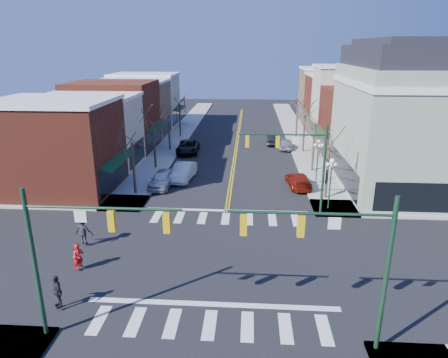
% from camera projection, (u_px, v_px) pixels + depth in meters
% --- Properties ---
extents(ground, '(160.00, 160.00, 0.00)m').
position_uv_depth(ground, '(219.00, 259.00, 24.88)').
color(ground, black).
rests_on(ground, ground).
extents(sidewalk_left, '(3.50, 70.00, 0.15)m').
position_uv_depth(sidewalk_left, '(155.00, 165.00, 44.34)').
color(sidewalk_left, '#9E9B93').
rests_on(sidewalk_left, ground).
extents(sidewalk_right, '(3.50, 70.00, 0.15)m').
position_uv_depth(sidewalk_right, '(314.00, 168.00, 43.26)').
color(sidewalk_right, '#9E9B93').
rests_on(sidewalk_right, ground).
extents(bldg_left_brick_a, '(10.00, 8.50, 8.00)m').
position_uv_depth(bldg_left_brick_a, '(57.00, 148.00, 35.71)').
color(bldg_left_brick_a, maroon).
rests_on(bldg_left_brick_a, ground).
extents(bldg_left_stucco_a, '(10.00, 7.00, 7.50)m').
position_uv_depth(bldg_left_stucco_a, '(90.00, 133.00, 43.13)').
color(bldg_left_stucco_a, '#BDB39C').
rests_on(bldg_left_stucco_a, ground).
extents(bldg_left_brick_b, '(10.00, 9.00, 8.50)m').
position_uv_depth(bldg_left_brick_b, '(114.00, 116.00, 50.55)').
color(bldg_left_brick_b, maroon).
rests_on(bldg_left_brick_b, ground).
extents(bldg_left_tan, '(10.00, 7.50, 7.80)m').
position_uv_depth(bldg_left_tan, '(133.00, 109.00, 58.47)').
color(bldg_left_tan, '#947551').
rests_on(bldg_left_tan, ground).
extents(bldg_left_stucco_b, '(10.00, 8.00, 8.20)m').
position_uv_depth(bldg_left_stucco_b, '(146.00, 101.00, 65.75)').
color(bldg_left_stucco_b, '#BDB39C').
rests_on(bldg_left_stucco_b, ground).
extents(bldg_right_brick_a, '(10.00, 8.50, 8.00)m').
position_uv_depth(bldg_right_brick_a, '(367.00, 123.00, 47.05)').
color(bldg_right_brick_a, maroon).
rests_on(bldg_right_brick_a, ground).
extents(bldg_right_stucco, '(10.00, 7.00, 10.00)m').
position_uv_depth(bldg_right_stucco, '(352.00, 106.00, 54.08)').
color(bldg_right_stucco, '#BDB39C').
rests_on(bldg_right_stucco, ground).
extents(bldg_right_brick_b, '(10.00, 8.00, 8.50)m').
position_uv_depth(bldg_right_brick_b, '(340.00, 104.00, 61.42)').
color(bldg_right_brick_b, maroon).
rests_on(bldg_right_brick_b, ground).
extents(bldg_right_tan, '(10.00, 8.00, 9.00)m').
position_uv_depth(bldg_right_tan, '(330.00, 96.00, 68.91)').
color(bldg_right_tan, '#947551').
rests_on(bldg_right_tan, ground).
extents(victorian_corner, '(12.25, 14.25, 13.30)m').
position_uv_depth(victorian_corner, '(416.00, 117.00, 35.50)').
color(victorian_corner, gray).
rests_on(victorian_corner, ground).
extents(traffic_mast_near_left, '(6.60, 0.28, 7.20)m').
position_uv_depth(traffic_mast_near_left, '(74.00, 245.00, 16.73)').
color(traffic_mast_near_left, '#14331E').
rests_on(traffic_mast_near_left, ground).
extents(traffic_mast_near_right, '(6.60, 0.28, 7.20)m').
position_uv_depth(traffic_mast_near_right, '(342.00, 253.00, 16.05)').
color(traffic_mast_near_right, '#14331E').
rests_on(traffic_mast_near_right, ground).
extents(traffic_mast_far_right, '(6.60, 0.28, 7.20)m').
position_uv_depth(traffic_mast_far_right, '(300.00, 157.00, 30.07)').
color(traffic_mast_far_right, '#14331E').
rests_on(traffic_mast_far_right, ground).
extents(lamppost_corner, '(0.36, 0.36, 4.33)m').
position_uv_depth(lamppost_corner, '(331.00, 175.00, 31.49)').
color(lamppost_corner, '#14331E').
rests_on(lamppost_corner, ground).
extents(lamppost_midblock, '(0.36, 0.36, 4.33)m').
position_uv_depth(lamppost_midblock, '(318.00, 154.00, 37.65)').
color(lamppost_midblock, '#14331E').
rests_on(lamppost_midblock, ground).
extents(tree_left_a, '(0.24, 0.24, 4.76)m').
position_uv_depth(tree_left_a, '(134.00, 169.00, 35.07)').
color(tree_left_a, '#382B21').
rests_on(tree_left_a, ground).
extents(tree_left_b, '(0.24, 0.24, 5.04)m').
position_uv_depth(tree_left_b, '(155.00, 146.00, 42.60)').
color(tree_left_b, '#382B21').
rests_on(tree_left_b, ground).
extents(tree_left_c, '(0.24, 0.24, 4.55)m').
position_uv_depth(tree_left_c, '(169.00, 133.00, 50.26)').
color(tree_left_c, '#382B21').
rests_on(tree_left_c, ground).
extents(tree_left_d, '(0.24, 0.24, 4.90)m').
position_uv_depth(tree_left_d, '(180.00, 120.00, 57.78)').
color(tree_left_d, '#382B21').
rests_on(tree_left_d, ground).
extents(tree_right_a, '(0.24, 0.24, 4.62)m').
position_uv_depth(tree_right_a, '(327.00, 174.00, 34.05)').
color(tree_right_a, '#382B21').
rests_on(tree_right_a, ground).
extents(tree_right_b, '(0.24, 0.24, 5.18)m').
position_uv_depth(tree_right_b, '(313.00, 148.00, 41.54)').
color(tree_right_b, '#382B21').
rests_on(tree_right_b, ground).
extents(tree_right_c, '(0.24, 0.24, 4.83)m').
position_uv_depth(tree_right_c, '(304.00, 134.00, 49.17)').
color(tree_right_c, '#382B21').
rests_on(tree_right_c, ground).
extents(tree_right_d, '(0.24, 0.24, 4.97)m').
position_uv_depth(tree_right_d, '(297.00, 122.00, 56.73)').
color(tree_right_d, '#382B21').
rests_on(tree_right_d, ground).
extents(car_left_near, '(2.19, 4.73, 1.57)m').
position_uv_depth(car_left_near, '(162.00, 179.00, 37.50)').
color(car_left_near, silver).
rests_on(car_left_near, ground).
extents(car_left_mid, '(2.24, 5.10, 1.63)m').
position_uv_depth(car_left_mid, '(183.00, 172.00, 39.54)').
color(car_left_mid, silver).
rests_on(car_left_mid, ground).
extents(car_left_far, '(2.72, 5.57, 1.52)m').
position_uv_depth(car_left_far, '(188.00, 147.00, 49.64)').
color(car_left_far, black).
rests_on(car_left_far, ground).
extents(car_right_near, '(2.34, 4.82, 1.35)m').
position_uv_depth(car_right_near, '(298.00, 180.00, 37.50)').
color(car_right_near, maroon).
rests_on(car_right_near, ground).
extents(car_right_mid, '(2.09, 4.25, 1.39)m').
position_uv_depth(car_right_mid, '(286.00, 144.00, 51.40)').
color(car_right_mid, '#B9BABE').
rests_on(car_right_mid, ground).
extents(car_right_far, '(1.49, 4.15, 1.36)m').
position_uv_depth(car_right_far, '(272.00, 139.00, 53.95)').
color(car_right_far, black).
rests_on(car_right_far, ground).
extents(pedestrian_red_a, '(0.63, 0.67, 1.53)m').
position_uv_depth(pedestrian_red_a, '(78.00, 257.00, 23.36)').
color(pedestrian_red_a, red).
rests_on(pedestrian_red_a, sidewalk_left).
extents(pedestrian_red_b, '(0.86, 0.93, 1.55)m').
position_uv_depth(pedestrian_red_b, '(78.00, 256.00, 23.45)').
color(pedestrian_red_b, red).
rests_on(pedestrian_red_b, sidewalk_left).
extents(pedestrian_dark_a, '(1.01, 1.05, 1.75)m').
position_uv_depth(pedestrian_dark_a, '(57.00, 291.00, 19.86)').
color(pedestrian_dark_a, black).
rests_on(pedestrian_dark_a, sidewalk_left).
extents(pedestrian_dark_b, '(1.36, 0.91, 1.97)m').
position_uv_depth(pedestrian_dark_b, '(83.00, 230.00, 26.23)').
color(pedestrian_dark_b, black).
rests_on(pedestrian_dark_b, sidewalk_left).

